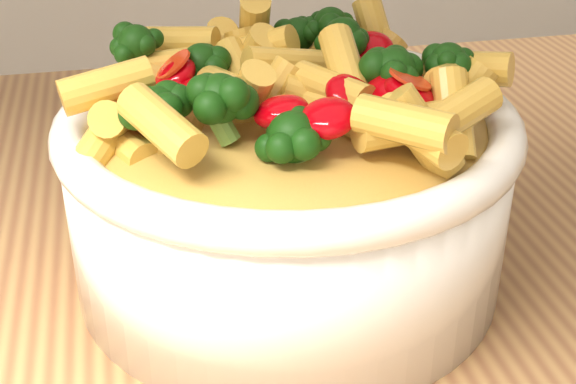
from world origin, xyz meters
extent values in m
cube|color=#AC7D4A|center=(0.00, 0.00, 0.88)|extent=(1.20, 0.80, 0.04)
cylinder|color=white|center=(-0.04, -0.01, 0.95)|extent=(0.26, 0.26, 0.10)
ellipsoid|color=white|center=(-0.04, -0.01, 0.92)|extent=(0.24, 0.24, 0.04)
torus|color=white|center=(-0.04, -0.01, 1.00)|extent=(0.27, 0.27, 0.02)
ellipsoid|color=gold|center=(-0.04, -0.01, 1.00)|extent=(0.23, 0.23, 0.03)
camera|label=1|loc=(-0.13, -0.43, 1.19)|focal=50.00mm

